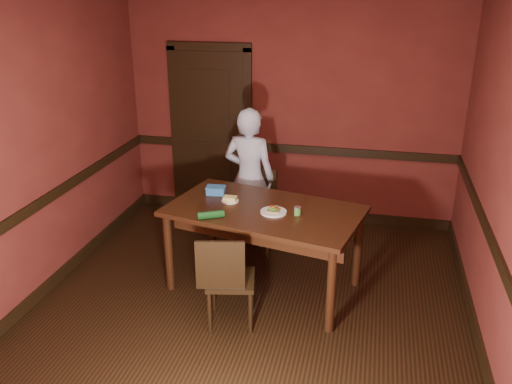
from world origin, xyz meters
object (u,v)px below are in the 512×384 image
at_px(dining_table, 264,249).
at_px(person, 249,178).
at_px(sandwich_plate, 274,211).
at_px(food_tub, 216,190).
at_px(chair_near, 231,278).
at_px(chair_far, 261,211).
at_px(cheese_saucer, 230,199).
at_px(sauce_jar, 297,211).

height_order(dining_table, person, person).
distance_m(sandwich_plate, food_tub, 0.73).
bearing_deg(sandwich_plate, chair_near, -114.95).
bearing_deg(person, chair_far, 151.13).
bearing_deg(person, cheese_saucer, 97.04).
distance_m(sauce_jar, cheese_saucer, 0.71).
xyz_separation_m(person, sauce_jar, (0.69, -0.99, 0.09)).
bearing_deg(sandwich_plate, chair_far, 109.14).
distance_m(chair_far, chair_near, 1.44).
bearing_deg(food_tub, dining_table, -31.00).
bearing_deg(chair_near, sandwich_plate, -126.53).
xyz_separation_m(dining_table, cheese_saucer, (-0.36, 0.10, 0.44)).
distance_m(person, food_tub, 0.69).
distance_m(chair_far, sandwich_plate, 1.01).
bearing_deg(sandwich_plate, sauce_jar, 0.47).
bearing_deg(sandwich_plate, person, 115.08).
xyz_separation_m(chair_far, cheese_saucer, (-0.16, -0.70, 0.41)).
bearing_deg(sauce_jar, chair_far, 120.98).
relative_size(person, cheese_saucer, 9.53).
xyz_separation_m(person, cheese_saucer, (0.00, -0.82, 0.07)).
height_order(dining_table, cheese_saucer, cheese_saucer).
xyz_separation_m(chair_near, food_tub, (-0.39, 0.90, 0.44)).
relative_size(dining_table, cheese_saucer, 10.78).
bearing_deg(food_tub, chair_near, -72.07).
xyz_separation_m(chair_far, food_tub, (-0.35, -0.55, 0.43)).
bearing_deg(person, sandwich_plate, 122.03).
relative_size(chair_near, cheese_saucer, 5.27).
relative_size(dining_table, sauce_jar, 22.99).
distance_m(chair_far, cheese_saucer, 0.83).
relative_size(sandwich_plate, cheese_saucer, 1.47).
distance_m(sauce_jar, food_tub, 0.93).
distance_m(dining_table, sandwich_plate, 0.45).
relative_size(sandwich_plate, sauce_jar, 3.14).
bearing_deg(sauce_jar, cheese_saucer, 165.91).
height_order(sandwich_plate, sauce_jar, sauce_jar).
bearing_deg(chair_far, dining_table, -58.88).
height_order(sandwich_plate, cheese_saucer, sandwich_plate).
distance_m(chair_near, sauce_jar, 0.87).
height_order(chair_far, food_tub, food_tub).
height_order(sandwich_plate, food_tub, food_tub).
bearing_deg(chair_near, cheese_saucer, -86.42).
xyz_separation_m(chair_far, sandwich_plate, (0.30, -0.88, 0.40)).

